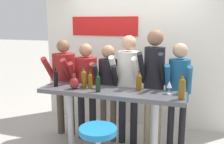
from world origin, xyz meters
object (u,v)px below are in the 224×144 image
at_px(person_far_left, 64,77).
at_px(wine_bottle_3, 84,78).
at_px(wine_bottle_1, 90,80).
at_px(wine_bottle_5, 98,83).
at_px(person_left, 86,81).
at_px(wine_bottle_0, 182,88).
at_px(person_center_left, 108,82).
at_px(person_center, 128,78).
at_px(tasting_table, 110,104).
at_px(wine_bottle_4, 56,78).
at_px(wine_bottle_2, 139,82).
at_px(wine_glass_0, 169,85).
at_px(person_center_right, 154,75).
at_px(person_right, 178,85).
at_px(decorative_vase, 74,83).

distance_m(person_far_left, wine_bottle_3, 0.77).
distance_m(wine_bottle_1, wine_bottle_5, 0.21).
bearing_deg(person_left, wine_bottle_0, -29.90).
bearing_deg(person_center_left, person_center, -4.64).
height_order(tasting_table, wine_bottle_4, wine_bottle_4).
relative_size(person_center, wine_bottle_2, 6.31).
bearing_deg(tasting_table, wine_glass_0, 6.26).
relative_size(tasting_table, person_left, 1.27).
bearing_deg(person_far_left, person_center, 3.97).
bearing_deg(person_center_right, person_center, -172.99).
bearing_deg(person_center_left, wine_bottle_4, -148.52).
height_order(person_far_left, person_left, person_far_left).
height_order(person_center, wine_bottle_3, person_center).
distance_m(person_left, wine_bottle_5, 0.72).
xyz_separation_m(person_center_left, wine_bottle_3, (-0.21, -0.46, 0.15)).
relative_size(tasting_table, wine_bottle_3, 6.68).
bearing_deg(person_center_left, person_far_left, 172.41).
height_order(wine_bottle_2, wine_bottle_5, wine_bottle_5).
xyz_separation_m(person_center, wine_bottle_5, (-0.27, -0.60, 0.05)).
relative_size(person_center, person_center_right, 0.95).
bearing_deg(wine_bottle_3, person_far_left, 141.25).
relative_size(wine_bottle_3, wine_glass_0, 1.75).
xyz_separation_m(tasting_table, person_left, (-0.57, 0.45, 0.18)).
bearing_deg(wine_glass_0, person_center_right, 122.45).
height_order(person_center, wine_bottle_1, person_center).
bearing_deg(person_center, person_left, -175.43).
height_order(person_left, wine_bottle_3, person_left).
distance_m(person_right, wine_bottle_4, 1.82).
distance_m(person_center, wine_bottle_4, 1.11).
relative_size(tasting_table, wine_bottle_1, 7.92).
bearing_deg(wine_glass_0, wine_bottle_1, -176.07).
relative_size(person_far_left, decorative_vase, 7.63).
bearing_deg(decorative_vase, person_center_right, 30.15).
bearing_deg(person_center_right, tasting_table, -133.05).
bearing_deg(wine_bottle_5, wine_glass_0, 12.35).
relative_size(person_right, wine_bottle_5, 5.90).
xyz_separation_m(wine_bottle_2, wine_glass_0, (0.42, -0.03, -0.01)).
distance_m(wine_glass_0, decorative_vase, 1.33).
distance_m(person_right, wine_bottle_1, 1.30).
relative_size(person_center_left, wine_bottle_2, 5.76).
bearing_deg(person_center_left, wine_bottle_2, -38.64).
distance_m(tasting_table, person_right, 1.05).
bearing_deg(wine_bottle_1, person_center, 47.03).
bearing_deg(decorative_vase, wine_bottle_4, 171.90).
bearing_deg(decorative_vase, person_far_left, 130.27).
distance_m(wine_bottle_3, decorative_vase, 0.15).
bearing_deg(person_left, wine_bottle_4, -129.10).
relative_size(person_left, person_center, 0.92).
bearing_deg(wine_glass_0, person_center_left, 158.89).
bearing_deg(wine_bottle_5, wine_bottle_1, 142.94).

